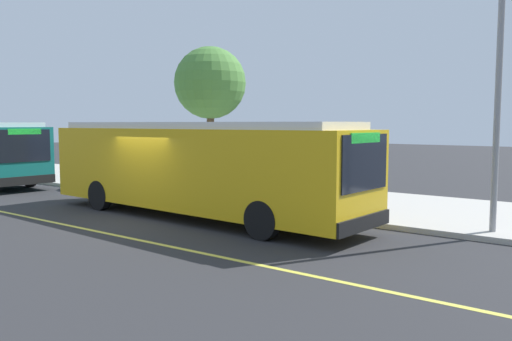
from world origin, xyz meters
TOP-DOWN VIEW (x-y plane):
  - ground_plane at (0.00, 0.00)m, footprint 120.00×120.00m
  - sidewalk_curb at (0.00, 6.00)m, footprint 44.00×6.40m
  - lane_stripe_center at (0.00, -2.20)m, footprint 36.00×0.14m
  - transit_bus_main at (1.11, 1.01)m, footprint 11.70×3.05m
  - bus_shelter at (-1.44, 5.57)m, footprint 2.90×1.60m
  - waiting_bench at (-1.46, 5.65)m, footprint 1.60×0.48m
  - route_sign_post at (1.37, 3.38)m, footprint 0.44×0.08m
  - pedestrian_commuter at (0.43, 4.61)m, footprint 0.24×0.40m
  - street_tree_near_shelter at (-4.89, 8.22)m, footprint 3.47×3.47m
  - utility_pole at (9.12, 3.55)m, footprint 0.16×0.16m

SIDE VIEW (x-z plane):
  - ground_plane at x=0.00m, z-range 0.00..0.00m
  - lane_stripe_center at x=0.00m, z-range 0.00..0.01m
  - sidewalk_curb at x=0.00m, z-range 0.00..0.15m
  - waiting_bench at x=-1.46m, z-range 0.16..1.11m
  - pedestrian_commuter at x=0.43m, z-range 0.27..1.96m
  - transit_bus_main at x=1.11m, z-range 0.14..3.09m
  - bus_shelter at x=-1.44m, z-range 0.68..3.16m
  - route_sign_post at x=1.37m, z-range 0.56..3.36m
  - utility_pole at x=9.12m, z-range 0.15..6.55m
  - street_tree_near_shelter at x=-4.89m, z-range 1.61..8.05m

